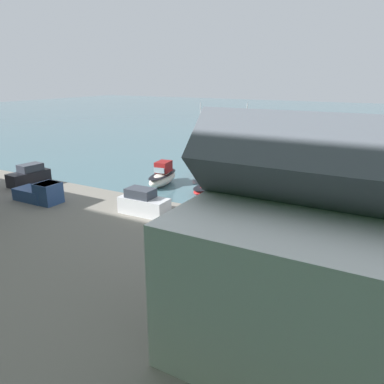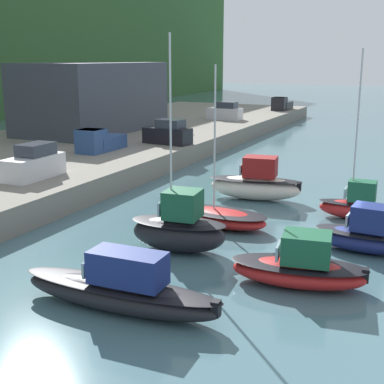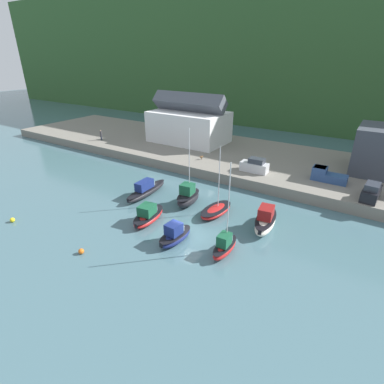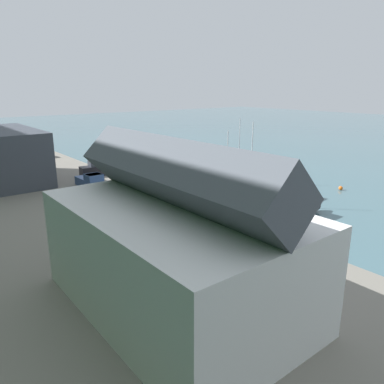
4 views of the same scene
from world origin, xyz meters
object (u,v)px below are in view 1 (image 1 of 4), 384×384
(moored_boat_0, at_px, (308,199))
(moored_boat_3, at_px, (163,176))
(mooring_buoy_0, at_px, (306,171))
(parked_car_1, at_px, (143,203))
(moored_boat_1, at_px, (245,189))
(moored_boat_5, at_px, (241,172))
(moored_boat_2, at_px, (209,188))
(moored_boat_6, at_px, (201,168))
(parked_car_2, at_px, (29,176))
(moored_boat_4, at_px, (276,180))
(pickup_truck_0, at_px, (41,193))
(dog_on_quay, at_px, (253,234))

(moored_boat_0, relative_size, moored_boat_3, 1.30)
(mooring_buoy_0, bearing_deg, parked_car_1, 75.02)
(moored_boat_1, xyz_separation_m, moored_boat_5, (3.61, -8.00, -0.31))
(moored_boat_0, height_order, moored_boat_2, moored_boat_2)
(moored_boat_6, bearing_deg, moored_boat_0, 157.21)
(moored_boat_1, height_order, mooring_buoy_0, moored_boat_1)
(moored_boat_0, bearing_deg, moored_boat_5, -37.52)
(moored_boat_2, height_order, mooring_buoy_0, moored_boat_2)
(moored_boat_3, xyz_separation_m, parked_car_2, (9.35, 11.26, 1.45))
(moored_boat_0, bearing_deg, mooring_buoy_0, -78.28)
(moored_boat_4, relative_size, mooring_buoy_0, 10.28)
(moored_boat_3, height_order, parked_car_1, parked_car_1)
(moored_boat_0, xyz_separation_m, moored_boat_1, (6.44, 0.84, 0.31))
(moored_boat_0, xyz_separation_m, pickup_truck_0, (20.58, 15.13, 1.58))
(moored_boat_6, distance_m, mooring_buoy_0, 14.24)
(parked_car_1, bearing_deg, moored_boat_3, -153.80)
(pickup_truck_0, height_order, dog_on_quay, pickup_truck_0)
(moored_boat_0, height_order, moored_boat_1, moored_boat_1)
(moored_boat_5, xyz_separation_m, mooring_buoy_0, (-6.65, -6.70, -0.54))
(moored_boat_4, bearing_deg, mooring_buoy_0, -108.53)
(moored_boat_5, bearing_deg, parked_car_2, 53.09)
(moored_boat_5, height_order, moored_boat_6, moored_boat_6)
(parked_car_2, bearing_deg, mooring_buoy_0, -126.75)
(parked_car_1, distance_m, parked_car_2, 15.86)
(moored_boat_0, relative_size, moored_boat_4, 1.41)
(parked_car_1, bearing_deg, moored_boat_2, 179.77)
(moored_boat_4, height_order, pickup_truck_0, pickup_truck_0)
(moored_boat_5, distance_m, pickup_truck_0, 24.69)
(pickup_truck_0, bearing_deg, moored_boat_1, 135.18)
(moored_boat_3, bearing_deg, moored_boat_0, 174.15)
(moored_boat_4, distance_m, parked_car_1, 19.34)
(moored_boat_4, relative_size, parked_car_2, 1.32)
(mooring_buoy_0, bearing_deg, moored_boat_5, 45.20)
(moored_boat_3, height_order, dog_on_quay, moored_boat_3)
(moored_boat_0, relative_size, mooring_buoy_0, 14.52)
(moored_boat_2, relative_size, moored_boat_5, 1.84)
(moored_boat_0, xyz_separation_m, moored_boat_6, (15.32, -6.08, 0.03))
(moored_boat_1, height_order, moored_boat_6, moored_boat_1)
(mooring_buoy_0, bearing_deg, moored_boat_3, 46.51)
(moored_boat_1, distance_m, moored_boat_4, 6.39)
(moored_boat_3, relative_size, parked_car_1, 1.47)
(moored_boat_3, relative_size, parked_car_2, 1.43)
(moored_boat_1, relative_size, mooring_buoy_0, 17.93)
(parked_car_1, relative_size, dog_on_quay, 4.79)
(dog_on_quay, bearing_deg, parked_car_1, -169.62)
(moored_boat_0, height_order, parked_car_2, parked_car_2)
(moored_boat_3, xyz_separation_m, pickup_truck_0, (3.52, 14.58, 1.35))
(moored_boat_6, relative_size, parked_car_1, 2.23)
(dog_on_quay, bearing_deg, moored_boat_6, 140.02)
(moored_boat_3, xyz_separation_m, dog_on_quay, (-16.28, 13.06, 0.99))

